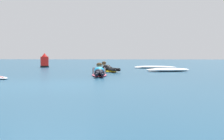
# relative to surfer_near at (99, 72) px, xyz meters

# --- Properties ---
(ground_plane) EXTENTS (120.00, 120.00, 0.00)m
(ground_plane) POSITION_rel_surfer_near_xyz_m (-0.72, 6.13, -0.14)
(ground_plane) COLOR navy
(surfer_near) EXTENTS (0.90, 2.61, 0.55)m
(surfer_near) POSITION_rel_surfer_near_xyz_m (0.00, 0.00, 0.00)
(surfer_near) COLOR #E54C66
(surfer_near) RESTS_ON ground
(surfer_far) EXTENTS (1.59, 2.45, 0.53)m
(surfer_far) POSITION_rel_surfer_near_xyz_m (-0.12, 3.22, -0.00)
(surfer_far) COLOR yellow
(surfer_far) RESTS_ON ground
(whitewater_front) EXTENTS (2.68, 1.09, 0.17)m
(whitewater_front) POSITION_rel_surfer_near_xyz_m (2.21, 7.54, -0.06)
(whitewater_front) COLOR white
(whitewater_front) RESTS_ON ground
(whitewater_mid_right) EXTENTS (2.39, 1.60, 0.18)m
(whitewater_mid_right) POSITION_rel_surfer_near_xyz_m (2.78, 3.70, -0.06)
(whitewater_mid_right) COLOR white
(whitewater_mid_right) RESTS_ON ground
(channel_marker_buoy) EXTENTS (0.57, 0.57, 0.97)m
(channel_marker_buoy) POSITION_rel_surfer_near_xyz_m (-5.14, 8.56, 0.24)
(channel_marker_buoy) COLOR red
(channel_marker_buoy) RESTS_ON ground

